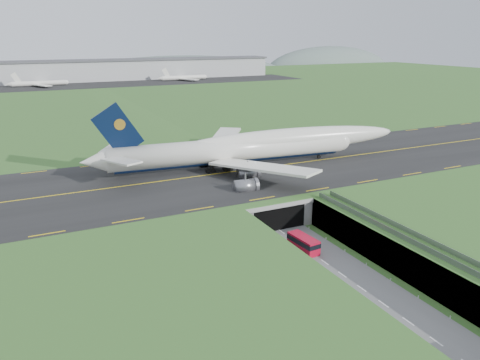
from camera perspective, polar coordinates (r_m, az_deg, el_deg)
ground at (r=91.75m, az=7.35°, el=-7.97°), size 900.00×900.00×0.00m
airfield_deck at (r=90.52m, az=7.43°, el=-6.25°), size 800.00×800.00×6.00m
trench_road at (r=86.19m, az=10.09°, el=-9.77°), size 12.00×75.00×0.20m
taxiway at (r=116.76m, az=-1.31°, el=0.94°), size 800.00×44.00×0.18m
tunnel_portal at (r=103.73m, az=2.43°, el=-2.80°), size 17.00×22.30×6.00m
guideway at (r=83.02m, az=21.26°, el=-7.84°), size 3.00×53.00×7.05m
jumbo_jet at (r=122.03m, az=1.79°, el=4.06°), size 86.30×56.71×18.84m
shuttle_tram at (r=89.08m, az=7.74°, el=-7.67°), size 3.25×7.17×2.85m
cargo_terminal at (r=372.23m, az=-19.00°, el=12.50°), size 320.00×67.00×15.60m
distant_hills at (r=513.01m, az=-13.45°, el=11.99°), size 700.00×91.00×60.00m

